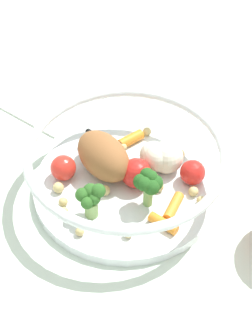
# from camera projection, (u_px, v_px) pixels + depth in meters

# --- Properties ---
(ground_plane) EXTENTS (2.40, 2.40, 0.00)m
(ground_plane) POSITION_uv_depth(u_px,v_px,m) (141.00, 194.00, 0.56)
(ground_plane) COLOR silver
(food_container) EXTENTS (0.21, 0.21, 0.06)m
(food_container) POSITION_uv_depth(u_px,v_px,m) (127.00, 168.00, 0.55)
(food_container) COLOR white
(food_container) RESTS_ON ground_plane
(folded_napkin) EXTENTS (0.15, 0.12, 0.01)m
(folded_napkin) POSITION_uv_depth(u_px,v_px,m) (42.00, 95.00, 0.68)
(folded_napkin) COLOR white
(folded_napkin) RESTS_ON ground_plane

